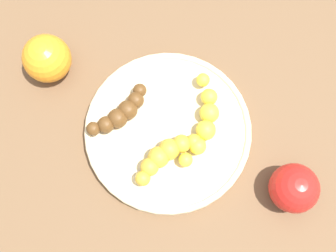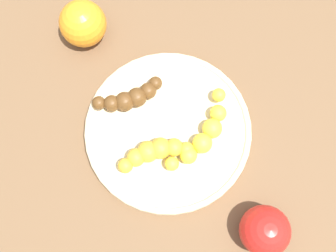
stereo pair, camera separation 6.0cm
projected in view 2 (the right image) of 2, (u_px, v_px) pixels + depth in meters
ground_plane at (168, 132)px, 0.64m from camera, size 2.40×2.40×0.00m
fruit_bowl at (168, 130)px, 0.63m from camera, size 0.26×0.26×0.02m
banana_overripe at (130, 97)px, 0.62m from camera, size 0.04×0.12×0.03m
banana_spotted at (155, 152)px, 0.60m from camera, size 0.04×0.12×0.03m
banana_yellow at (204, 134)px, 0.61m from camera, size 0.10×0.12×0.03m
apple_red at (265, 231)px, 0.57m from camera, size 0.07×0.07×0.07m
orange_fruit at (83, 24)px, 0.65m from camera, size 0.08×0.08×0.08m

